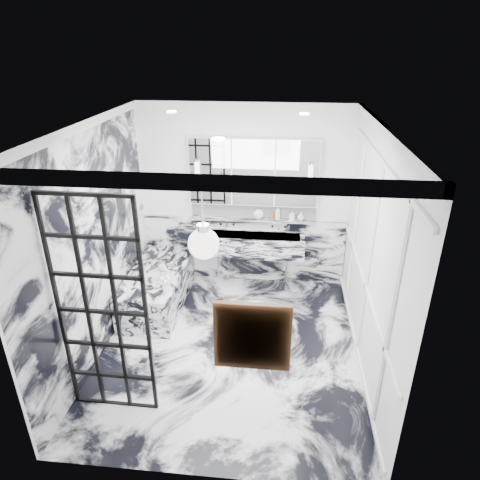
# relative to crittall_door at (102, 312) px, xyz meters

# --- Properties ---
(floor) EXTENTS (3.60, 3.60, 0.00)m
(floor) POSITION_rel_crittall_door_xyz_m (1.10, 1.06, -1.19)
(floor) COLOR silver
(floor) RESTS_ON ground
(ceiling) EXTENTS (3.60, 3.60, 0.00)m
(ceiling) POSITION_rel_crittall_door_xyz_m (1.10, 1.06, 1.61)
(ceiling) COLOR white
(ceiling) RESTS_ON wall_back
(wall_back) EXTENTS (3.60, 0.00, 3.60)m
(wall_back) POSITION_rel_crittall_door_xyz_m (1.10, 2.86, 0.21)
(wall_back) COLOR white
(wall_back) RESTS_ON floor
(wall_front) EXTENTS (3.60, 0.00, 3.60)m
(wall_front) POSITION_rel_crittall_door_xyz_m (1.10, -0.74, 0.21)
(wall_front) COLOR white
(wall_front) RESTS_ON floor
(wall_left) EXTENTS (0.00, 3.60, 3.60)m
(wall_left) POSITION_rel_crittall_door_xyz_m (-0.50, 1.06, 0.21)
(wall_left) COLOR white
(wall_left) RESTS_ON floor
(wall_right) EXTENTS (0.00, 3.60, 3.60)m
(wall_right) POSITION_rel_crittall_door_xyz_m (2.70, 1.06, 0.21)
(wall_right) COLOR white
(wall_right) RESTS_ON floor
(marble_clad_back) EXTENTS (3.18, 0.05, 1.05)m
(marble_clad_back) POSITION_rel_crittall_door_xyz_m (1.10, 2.83, -0.67)
(marble_clad_back) COLOR silver
(marble_clad_back) RESTS_ON floor
(marble_clad_left) EXTENTS (0.02, 3.56, 2.68)m
(marble_clad_left) POSITION_rel_crittall_door_xyz_m (-0.48, 1.06, 0.15)
(marble_clad_left) COLOR silver
(marble_clad_left) RESTS_ON floor
(panel_molding) EXTENTS (0.03, 3.40, 2.30)m
(panel_molding) POSITION_rel_crittall_door_xyz_m (2.68, 1.06, 0.11)
(panel_molding) COLOR white
(panel_molding) RESTS_ON floor
(soap_bottle_a) EXTENTS (0.10, 0.10, 0.22)m
(soap_bottle_a) POSITION_rel_crittall_door_xyz_m (1.63, 2.77, 0.01)
(soap_bottle_a) COLOR #8C5919
(soap_bottle_a) RESTS_ON ledge
(soap_bottle_b) EXTENTS (0.09, 0.09, 0.17)m
(soap_bottle_b) POSITION_rel_crittall_door_xyz_m (1.85, 2.77, -0.02)
(soap_bottle_b) COLOR #4C4C51
(soap_bottle_b) RESTS_ON ledge
(soap_bottle_c) EXTENTS (0.13, 0.13, 0.14)m
(soap_bottle_c) POSITION_rel_crittall_door_xyz_m (1.97, 2.77, -0.03)
(soap_bottle_c) COLOR silver
(soap_bottle_c) RESTS_ON ledge
(face_pot) EXTENTS (0.16, 0.16, 0.16)m
(face_pot) POSITION_rel_crittall_door_xyz_m (1.34, 2.77, -0.03)
(face_pot) COLOR white
(face_pot) RESTS_ON ledge
(amber_bottle) EXTENTS (0.04, 0.04, 0.10)m
(amber_bottle) POSITION_rel_crittall_door_xyz_m (1.54, 2.77, -0.05)
(amber_bottle) COLOR #8C5919
(amber_bottle) RESTS_ON ledge
(flower_vase) EXTENTS (0.09, 0.09, 0.12)m
(flower_vase) POSITION_rel_crittall_door_xyz_m (0.21, 1.40, -0.58)
(flower_vase) COLOR silver
(flower_vase) RESTS_ON bathtub
(crittall_door) EXTENTS (0.88, 0.05, 2.39)m
(crittall_door) POSITION_rel_crittall_door_xyz_m (0.00, 0.00, 0.00)
(crittall_door) COLOR black
(crittall_door) RESTS_ON floor
(artwork) EXTENTS (0.48, 0.05, 0.48)m
(artwork) POSITION_rel_crittall_door_xyz_m (1.50, -0.70, 0.37)
(artwork) COLOR #B54E12
(artwork) RESTS_ON wall_front
(pendant_light) EXTENTS (0.26, 0.26, 0.26)m
(pendant_light) POSITION_rel_crittall_door_xyz_m (1.07, -0.21, 0.88)
(pendant_light) COLOR white
(pendant_light) RESTS_ON ceiling
(trough_sink) EXTENTS (1.60, 0.45, 0.30)m
(trough_sink) POSITION_rel_crittall_door_xyz_m (1.25, 2.61, -0.46)
(trough_sink) COLOR silver
(trough_sink) RESTS_ON wall_back
(ledge) EXTENTS (1.90, 0.14, 0.04)m
(ledge) POSITION_rel_crittall_door_xyz_m (1.25, 2.78, -0.12)
(ledge) COLOR silver
(ledge) RESTS_ON wall_back
(subway_tile) EXTENTS (1.90, 0.03, 0.23)m
(subway_tile) POSITION_rel_crittall_door_xyz_m (1.25, 2.84, 0.01)
(subway_tile) COLOR white
(subway_tile) RESTS_ON wall_back
(mirror_cabinet) EXTENTS (1.90, 0.16, 1.00)m
(mirror_cabinet) POSITION_rel_crittall_door_xyz_m (1.25, 2.78, 0.63)
(mirror_cabinet) COLOR white
(mirror_cabinet) RESTS_ON wall_back
(sconce_left) EXTENTS (0.07, 0.07, 0.40)m
(sconce_left) POSITION_rel_crittall_door_xyz_m (0.43, 2.69, 0.59)
(sconce_left) COLOR white
(sconce_left) RESTS_ON mirror_cabinet
(sconce_right) EXTENTS (0.07, 0.07, 0.40)m
(sconce_right) POSITION_rel_crittall_door_xyz_m (2.07, 2.69, 0.59)
(sconce_right) COLOR white
(sconce_right) RESTS_ON mirror_cabinet
(bathtub) EXTENTS (0.75, 1.65, 0.55)m
(bathtub) POSITION_rel_crittall_door_xyz_m (-0.07, 1.95, -0.92)
(bathtub) COLOR silver
(bathtub) RESTS_ON floor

